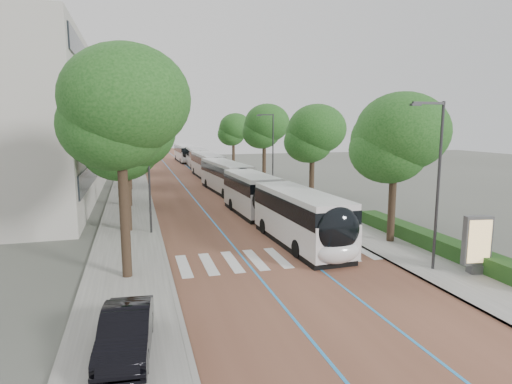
% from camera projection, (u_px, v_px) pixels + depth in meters
% --- Properties ---
extents(ground, '(160.00, 160.00, 0.00)m').
position_uv_depth(ground, '(281.00, 264.00, 21.84)').
color(ground, '#51544C').
rests_on(ground, ground).
extents(road, '(11.00, 140.00, 0.02)m').
position_uv_depth(road, '(186.00, 175.00, 59.82)').
color(road, brown).
rests_on(road, ground).
extents(sidewalk_left, '(4.00, 140.00, 0.12)m').
position_uv_depth(sidewalk_left, '(131.00, 177.00, 57.78)').
color(sidewalk_left, gray).
rests_on(sidewalk_left, ground).
extents(sidewalk_right, '(4.00, 140.00, 0.12)m').
position_uv_depth(sidewalk_right, '(239.00, 173.00, 61.85)').
color(sidewalk_right, gray).
rests_on(sidewalk_right, ground).
extents(kerb_left, '(0.20, 140.00, 0.14)m').
position_uv_depth(kerb_left, '(145.00, 176.00, 58.29)').
color(kerb_left, gray).
rests_on(kerb_left, ground).
extents(kerb_right, '(0.20, 140.00, 0.14)m').
position_uv_depth(kerb_right, '(226.00, 174.00, 61.33)').
color(kerb_right, gray).
rests_on(kerb_right, ground).
extents(zebra_crossing, '(10.55, 3.60, 0.01)m').
position_uv_depth(zebra_crossing, '(278.00, 258.00, 22.84)').
color(zebra_crossing, silver).
rests_on(zebra_crossing, ground).
extents(lane_line_left, '(0.12, 126.00, 0.01)m').
position_uv_depth(lane_line_left, '(175.00, 176.00, 59.38)').
color(lane_line_left, '#2A8AD2').
rests_on(lane_line_left, road).
extents(lane_line_right, '(0.12, 126.00, 0.01)m').
position_uv_depth(lane_line_right, '(198.00, 175.00, 60.25)').
color(lane_line_right, '#2A8AD2').
rests_on(lane_line_right, road).
extents(office_building, '(18.11, 40.00, 14.00)m').
position_uv_depth(office_building, '(1.00, 125.00, 42.04)').
color(office_building, '#9B9890').
rests_on(office_building, ground).
extents(hedge, '(1.20, 14.00, 0.80)m').
position_uv_depth(hedge, '(432.00, 241.00, 24.23)').
color(hedge, '#1A4417').
rests_on(hedge, sidewalk_right).
extents(streetlight_near, '(1.82, 0.20, 8.00)m').
position_uv_depth(streetlight_near, '(436.00, 173.00, 20.03)').
color(streetlight_near, '#303032').
rests_on(streetlight_near, sidewalk_right).
extents(streetlight_far, '(1.82, 0.20, 8.00)m').
position_uv_depth(streetlight_far, '(271.00, 146.00, 43.77)').
color(streetlight_far, '#303032').
rests_on(streetlight_far, sidewalk_right).
extents(lamp_post_left, '(0.14, 0.14, 8.00)m').
position_uv_depth(lamp_post_left, '(149.00, 171.00, 27.13)').
color(lamp_post_left, '#303032').
rests_on(lamp_post_left, sidewalk_left).
extents(trees_left, '(5.90, 60.39, 9.93)m').
position_uv_depth(trees_left, '(127.00, 126.00, 40.74)').
color(trees_left, black).
rests_on(trees_left, ground).
extents(trees_right, '(5.38, 47.12, 8.83)m').
position_uv_depth(trees_right, '(286.00, 133.00, 42.62)').
color(trees_right, black).
rests_on(trees_right, ground).
extents(lead_bus, '(3.27, 18.48, 3.20)m').
position_uv_depth(lead_bus, '(276.00, 206.00, 28.69)').
color(lead_bus, black).
rests_on(lead_bus, ground).
extents(bus_queued_0, '(3.28, 12.53, 3.20)m').
position_uv_depth(bus_queued_0, '(227.00, 178.00, 44.17)').
color(bus_queued_0, silver).
rests_on(bus_queued_0, ground).
extents(bus_queued_1, '(2.75, 12.44, 3.20)m').
position_uv_depth(bus_queued_1, '(208.00, 166.00, 56.69)').
color(bus_queued_1, silver).
rests_on(bus_queued_1, ground).
extents(bus_queued_2, '(2.98, 12.48, 3.20)m').
position_uv_depth(bus_queued_2, '(197.00, 158.00, 69.50)').
color(bus_queued_2, silver).
rests_on(bus_queued_2, ground).
extents(bus_queued_3, '(2.73, 12.44, 3.20)m').
position_uv_depth(bus_queued_3, '(185.00, 153.00, 81.05)').
color(bus_queued_3, silver).
rests_on(bus_queued_3, ground).
extents(ad_panel, '(1.36, 0.60, 2.75)m').
position_uv_depth(ad_panel, '(477.00, 243.00, 19.97)').
color(ad_panel, '#59595B').
rests_on(ad_panel, sidewalk_right).
extents(parked_car, '(1.83, 4.31, 1.38)m').
position_uv_depth(parked_car, '(126.00, 332.00, 13.03)').
color(parked_car, black).
rests_on(parked_car, sidewalk_left).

